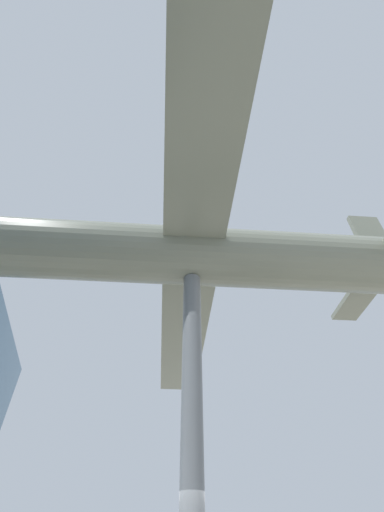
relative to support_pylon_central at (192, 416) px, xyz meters
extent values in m
cylinder|color=slate|center=(0.00, 0.00, 0.00)|extent=(0.50, 0.50, 7.83)
cylinder|color=slate|center=(0.00, 0.00, 4.86)|extent=(4.43, 14.70, 1.89)
cube|color=slate|center=(0.00, 0.00, 4.86)|extent=(21.35, 5.59, 0.18)
cube|color=slate|center=(-1.13, -6.32, 5.00)|extent=(6.90, 2.19, 0.18)
cube|color=slate|center=(-1.13, -6.32, 6.15)|extent=(0.37, 1.11, 2.20)
camera|label=1|loc=(-7.77, 1.98, -2.57)|focal=24.00mm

